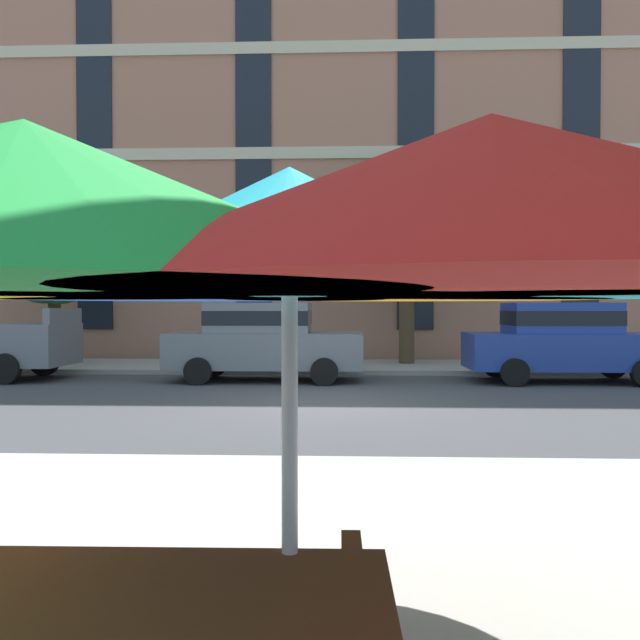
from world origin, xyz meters
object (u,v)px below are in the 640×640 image
at_px(sedan_gray, 264,339).
at_px(street_tree_left, 52,260).
at_px(sedan_blue, 564,340).
at_px(patio_umbrella, 289,241).
at_px(street_tree_middle, 413,224).

relative_size(sedan_gray, street_tree_left, 0.99).
xyz_separation_m(sedan_blue, patio_umbrella, (-5.06, -12.70, 0.96)).
bearing_deg(sedan_gray, street_tree_middle, 43.06).
height_order(sedan_blue, patio_umbrella, patio_umbrella).
bearing_deg(sedan_blue, patio_umbrella, -111.73).
bearing_deg(sedan_blue, street_tree_middle, 131.02).
relative_size(street_tree_middle, patio_umbrella, 1.43).
distance_m(sedan_gray, street_tree_middle, 5.94).
height_order(sedan_gray, patio_umbrella, patio_umbrella).
bearing_deg(sedan_gray, patio_umbrella, -82.36).
distance_m(sedan_blue, street_tree_left, 13.43).
bearing_deg(sedan_gray, street_tree_left, 155.09).
xyz_separation_m(sedan_gray, street_tree_middle, (3.73, 3.49, 3.04)).
relative_size(street_tree_left, patio_umbrella, 1.12).
distance_m(sedan_blue, street_tree_middle, 5.53).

